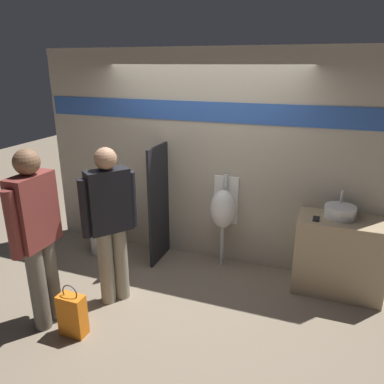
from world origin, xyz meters
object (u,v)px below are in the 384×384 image
object	(u,v)px
toilet	(106,229)
sink_basin	(340,212)
person_in_vest	(110,220)
person_with_lanyard	(37,233)
shopping_bag	(72,315)
cell_phone	(316,219)
urinal_near_counter	(223,209)

from	to	relation	value
toilet	sink_basin	bearing A→B (deg)	1.90
toilet	person_in_vest	xyz separation A→B (m)	(0.75, -1.00, 0.66)
person_with_lanyard	shopping_bag	size ratio (longest dim) A/B	3.29
toilet	shopping_bag	xyz separation A→B (m)	(0.68, -1.64, -0.08)
cell_phone	shopping_bag	world-z (taller)	cell_phone
cell_phone	urinal_near_counter	xyz separation A→B (m)	(-1.12, 0.22, -0.12)
cell_phone	toilet	distance (m)	2.83
person_with_lanyard	sink_basin	bearing A→B (deg)	-58.13
cell_phone	shopping_bag	size ratio (longest dim) A/B	0.25
sink_basin	urinal_near_counter	world-z (taller)	urinal_near_counter
shopping_bag	toilet	bearing A→B (deg)	112.42
sink_basin	shopping_bag	xyz separation A→B (m)	(-2.33, -1.74, -0.74)
sink_basin	toilet	world-z (taller)	sink_basin
sink_basin	person_with_lanyard	xyz separation A→B (m)	(-2.68, -1.68, 0.04)
person_with_lanyard	shopping_bag	xyz separation A→B (m)	(0.35, -0.07, -0.78)
cell_phone	toilet	size ratio (longest dim) A/B	0.16
toilet	cell_phone	bearing A→B (deg)	-1.11
urinal_near_counter	shopping_bag	distance (m)	2.13
cell_phone	toilet	xyz separation A→B (m)	(-2.77, 0.05, -0.60)
sink_basin	shopping_bag	distance (m)	3.00
cell_phone	urinal_near_counter	bearing A→B (deg)	169.00
urinal_near_counter	person_with_lanyard	xyz separation A→B (m)	(-1.33, -1.74, 0.22)
toilet	person_in_vest	size ratio (longest dim) A/B	0.50
cell_phone	sink_basin	bearing A→B (deg)	32.74
sink_basin	cell_phone	world-z (taller)	sink_basin
person_in_vest	person_with_lanyard	distance (m)	0.72
sink_basin	urinal_near_counter	distance (m)	1.37
person_in_vest	shopping_bag	world-z (taller)	person_in_vest
urinal_near_counter	toilet	distance (m)	1.73
sink_basin	shopping_bag	bearing A→B (deg)	-143.19
sink_basin	cell_phone	xyz separation A→B (m)	(-0.24, -0.15, -0.06)
sink_basin	urinal_near_counter	bearing A→B (deg)	177.29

